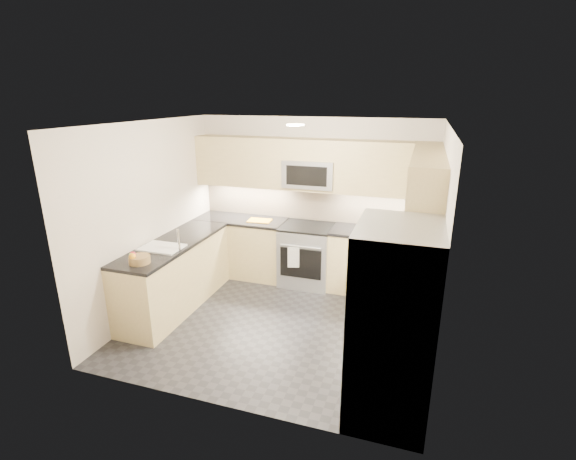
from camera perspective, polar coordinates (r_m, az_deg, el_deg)
The scene contains 36 objects.
floor at distance 5.52m, azimuth -1.15°, elevation -12.52°, with size 3.60×3.20×0.00m, color black.
ceiling at distance 4.76m, azimuth -1.34°, elevation 14.35°, with size 3.60×3.20×0.02m, color beige.
wall_back at distance 6.47m, azimuth 3.43°, elevation 4.10°, with size 3.60×0.02×2.50m, color beige.
wall_front at distance 3.63m, azimuth -9.63°, elevation -7.57°, with size 3.60×0.02×2.50m, color beige.
wall_left at distance 5.82m, azimuth -18.22°, elevation 1.62°, with size 0.02×3.20×2.50m, color beige.
wall_right at distance 4.75m, azimuth 19.73°, elevation -2.17°, with size 0.02×3.20×2.50m, color beige.
base_cab_back_left at distance 6.79m, azimuth -6.29°, elevation -2.38°, with size 1.42×0.60×0.90m, color #CCB67B.
base_cab_back_right at distance 6.27m, azimuth 12.30°, elevation -4.49°, with size 1.42×0.60×0.90m, color #CCB67B.
base_cab_right at distance 5.20m, azimuth 15.44°, elevation -9.61°, with size 0.60×1.70×0.90m, color #CCB67B.
base_cab_peninsula at distance 5.92m, azimuth -15.10°, elevation -6.06°, with size 0.60×2.00×0.90m, color #CCB67B.
countertop_back_left at distance 6.64m, azimuth -6.43°, elevation 1.42°, with size 1.42×0.63×0.04m, color black.
countertop_back_right at distance 6.10m, azimuth 12.59°, elevation -0.41°, with size 1.42×0.63×0.04m, color black.
countertop_right at distance 5.00m, azimuth 15.88°, elevation -4.82°, with size 0.63×1.70×0.04m, color black.
countertop_peninsula at distance 5.75m, azimuth -15.48°, elevation -1.78°, with size 0.63×2.00×0.04m, color black.
upper_cab_back at distance 6.19m, azimuth 3.11°, elevation 8.90°, with size 3.60×0.35×0.75m, color #CCB67B.
upper_cab_right at distance 4.86m, azimuth 18.34°, elevation 5.48°, with size 0.35×1.95×0.75m, color #CCB67B.
backsplash_back at distance 6.48m, azimuth 3.41°, elevation 3.62°, with size 3.60×0.01×0.51m, color tan.
backsplash_right at distance 5.20m, azimuth 19.54°, elevation -1.10°, with size 0.01×2.30×0.51m, color tan.
gas_range at distance 6.42m, azimuth 2.56°, elevation -3.47°, with size 0.76×0.65×0.91m, color #95979D.
range_cooktop at distance 6.26m, azimuth 2.62°, elevation 0.45°, with size 0.76×0.65×0.03m, color black.
oven_door_glass at distance 6.12m, azimuth 1.73°, elevation -4.59°, with size 0.62×0.02×0.45m, color black.
oven_handle at distance 6.01m, azimuth 1.70°, elevation -2.29°, with size 0.02×0.02×0.60m, color #B2B5BA.
microwave at distance 6.19m, azimuth 3.03°, elevation 7.72°, with size 0.76×0.40×0.40m, color gray.
microwave_door at distance 6.00m, azimuth 2.52°, elevation 7.39°, with size 0.60×0.01×0.28m, color black.
refrigerator at distance 3.84m, azimuth 14.11°, elevation -12.29°, with size 0.70×0.90×1.80m, color #9DA1A5.
fridge_handle_left at distance 3.69m, azimuth 8.10°, elevation -12.32°, with size 0.02×0.02×1.20m, color #B2B5BA.
fridge_handle_right at distance 4.01m, azimuth 9.03°, elevation -9.80°, with size 0.02×0.02×1.20m, color #B2B5BA.
sink_basin at distance 5.57m, azimuth -16.83°, elevation -2.98°, with size 0.52×0.38×0.16m, color white.
faucet at distance 5.37m, azimuth -14.73°, elevation -1.33°, with size 0.03×0.03×0.28m, color silver.
utensil_bowl at distance 6.04m, azimuth 17.78°, elevation -0.04°, with size 0.28×0.28×0.16m, color #60C654.
cutting_board at distance 6.48m, azimuth -3.90°, elevation 1.30°, with size 0.35×0.25×0.01m, color #C78412.
fruit_basket at distance 5.14m, azimuth -19.64°, elevation -3.82°, with size 0.24×0.24×0.09m, color olive.
fruit_apple at distance 5.11m, azimuth -20.49°, elevation -3.20°, with size 0.08×0.08×0.08m, color #AD1324.
fruit_pear at distance 5.09m, azimuth -20.59°, elevation -3.28°, with size 0.06×0.06×0.06m, color #54C45B.
dish_towel_check at distance 6.08m, azimuth 0.75°, elevation -3.75°, with size 0.17×0.01×0.32m, color silver.
fruit_orange at distance 5.07m, azimuth -20.51°, elevation -3.38°, with size 0.07×0.07×0.07m, color #F4A21B.
Camera 1 is at (1.57, -4.49, 2.80)m, focal length 26.00 mm.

